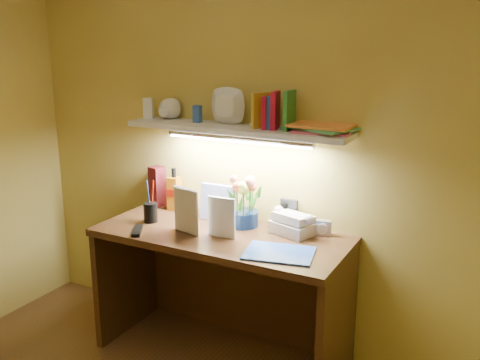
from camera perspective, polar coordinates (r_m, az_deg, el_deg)
name	(u,v)px	position (r m, az deg, el deg)	size (l,w,h in m)	color
desk	(221,295)	(3.09, -2.01, -12.20)	(1.40, 0.60, 0.75)	#35230E
flower_bouquet	(243,200)	(3.01, 0.37, -2.16)	(0.19, 0.19, 0.30)	#091A3D
telephone	(293,222)	(2.92, 5.70, -4.46)	(0.22, 0.17, 0.13)	beige
desk_clock	(324,228)	(2.93, 8.92, -5.05)	(0.08, 0.04, 0.08)	#B2B1B6
whisky_bottle	(174,189)	(3.32, -7.03, -0.96)	(0.07, 0.07, 0.26)	#B6660E
whisky_box	(157,186)	(3.42, -8.80, -0.68)	(0.08, 0.08, 0.25)	#4F1116
pen_cup	(150,206)	(3.13, -9.55, -2.74)	(0.08, 0.08, 0.19)	black
art_card	(218,203)	(3.11, -2.38, -2.43)	(0.21, 0.04, 0.21)	white
tv_remote	(137,231)	(3.00, -10.90, -5.33)	(0.04, 0.16, 0.02)	black
blue_folder	(279,253)	(2.67, 4.21, -7.77)	(0.34, 0.25, 0.01)	#2D57B0
desk_book_a	(175,207)	(2.99, -7.00, -2.89)	(0.19, 0.02, 0.25)	beige
desk_book_b	(208,215)	(2.88, -3.45, -3.77)	(0.16, 0.02, 0.22)	white
wall_shelf	(240,123)	(2.94, -0.04, 6.12)	(1.32, 0.34, 0.24)	white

